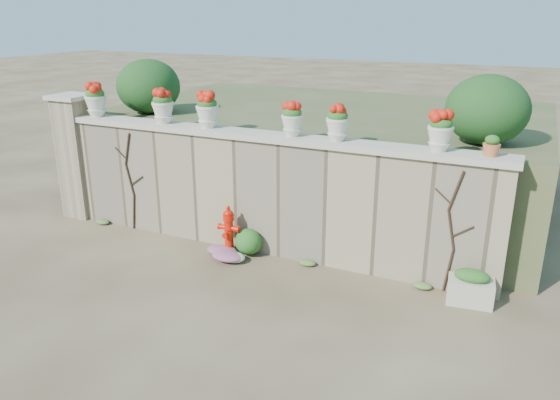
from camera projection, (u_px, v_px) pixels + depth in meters
The scene contains 21 objects.
ground at pixel (208, 293), 8.22m from camera, with size 80.00×80.00×0.00m, color #493824.
stone_wall at pixel (262, 196), 9.43m from camera, with size 8.00×0.40×2.00m, color gray.
wall_cap at pixel (261, 136), 9.09m from camera, with size 8.10×0.52×0.10m, color beige.
gate_pillar at pixel (78, 156), 11.01m from camera, with size 0.72×0.72×2.48m.
raised_fill at pixel (326, 154), 12.17m from camera, with size 9.00×6.00×2.00m, color #384C23.
back_shrub_left at pixel (148, 86), 11.23m from camera, with size 1.30×1.30×1.10m, color #143814.
back_shrub_right at pixel (487, 110), 8.59m from camera, with size 1.30×1.30×1.10m, color #143814.
vine_left at pixel (130, 180), 10.31m from camera, with size 0.60×0.04×1.91m.
vine_right at pixel (452, 230), 7.96m from camera, with size 0.60×0.04×1.91m.
fire_hydrant at pixel (229, 230), 9.37m from camera, with size 0.38×0.27×0.90m.
planter_box at pixel (471, 288), 7.86m from camera, with size 0.68×0.44×0.53m.
green_shrub at pixel (243, 239), 9.42m from camera, with size 0.61×0.55×0.58m, color #1E5119.
magenta_clump at pixel (224, 252), 9.33m from camera, with size 0.84×0.56×0.22m, color #C928A7.
white_flowers at pixel (234, 257), 9.20m from camera, with size 0.53×0.43×0.19m, color white.
urn_pot_0 at pixel (96, 100), 10.38m from camera, with size 0.41×0.41×0.64m.
urn_pot_1 at pixel (163, 106), 9.75m from camera, with size 0.39×0.39×0.62m.
urn_pot_2 at pixel (207, 110), 9.38m from camera, with size 0.39×0.39×0.62m.
urn_pot_3 at pixel (292, 119), 8.75m from camera, with size 0.35×0.35×0.55m.
urn_pot_4 at pixel (338, 123), 8.44m from camera, with size 0.36×0.36×0.57m.
urn_pot_5 at pixel (440, 131), 7.82m from camera, with size 0.37×0.37×0.58m.
terracotta_pot at pixel (491, 147), 7.59m from camera, with size 0.24×0.24×0.29m.
Camera 1 is at (4.07, -6.16, 4.03)m, focal length 35.00 mm.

